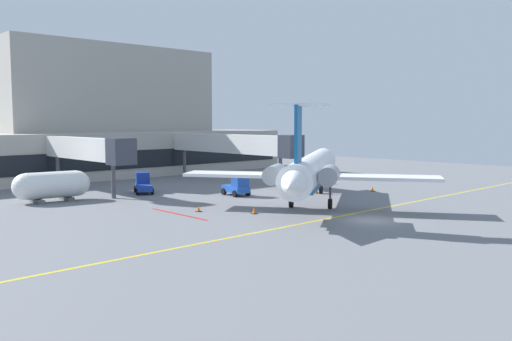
# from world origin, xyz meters

# --- Properties ---
(ground) EXTENTS (120.00, 120.00, 0.11)m
(ground) POSITION_xyz_m (-0.00, 0.00, -0.05)
(ground) COLOR slate
(terminal_building) EXTENTS (65.09, 13.37, 18.81)m
(terminal_building) POSITION_xyz_m (0.47, 47.24, 6.92)
(terminal_building) COLOR #ADA89E
(terminal_building) RESTS_ON ground
(jet_bridge_west) EXTENTS (2.40, 17.62, 6.16)m
(jet_bridge_west) POSITION_xyz_m (-8.72, 30.47, 4.78)
(jet_bridge_west) COLOR silver
(jet_bridge_west) RESTS_ON ground
(jet_bridge_east) EXTENTS (2.40, 23.28, 6.24)m
(jet_bridge_east) POSITION_xyz_m (9.82, 27.60, 4.87)
(jet_bridge_east) COLOR silver
(jet_bridge_east) RESTS_ON ground
(regional_jet) EXTENTS (25.06, 20.46, 9.13)m
(regional_jet) POSITION_xyz_m (1.58, 7.52, 3.41)
(regional_jet) COLOR white
(regional_jet) RESTS_ON ground
(baggage_tug) EXTENTS (3.18, 4.15, 2.19)m
(baggage_tug) POSITION_xyz_m (-4.26, 26.68, 0.99)
(baggage_tug) COLOR #19389E
(baggage_tug) RESTS_ON ground
(pushback_tractor) EXTENTS (2.29, 3.30, 2.37)m
(pushback_tractor) POSITION_xyz_m (1.70, 17.85, 1.04)
(pushback_tractor) COLOR #1E4CB2
(pushback_tractor) RESTS_ON ground
(fuel_tank) EXTENTS (7.35, 3.16, 2.94)m
(fuel_tank) POSITION_xyz_m (-14.23, 27.09, 1.62)
(fuel_tank) COLOR white
(fuel_tank) RESTS_ON ground
(marshaller) EXTENTS (0.77, 0.48, 2.00)m
(marshaller) POSITION_xyz_m (16.24, 19.33, 1.02)
(marshaller) COLOR #191E33
(marshaller) RESTS_ON ground
(safety_cone_alpha) EXTENTS (0.47, 0.47, 0.55)m
(safety_cone_alpha) POSITION_xyz_m (-7.40, 12.66, 0.25)
(safety_cone_alpha) COLOR orange
(safety_cone_alpha) RESTS_ON ground
(safety_cone_bravo) EXTENTS (0.47, 0.47, 0.55)m
(safety_cone_bravo) POSITION_xyz_m (-4.64, 8.51, 0.25)
(safety_cone_bravo) COLOR orange
(safety_cone_bravo) RESTS_ON ground
(safety_cone_charlie) EXTENTS (0.47, 0.47, 0.55)m
(safety_cone_charlie) POSITION_xyz_m (15.10, 10.16, 0.25)
(safety_cone_charlie) COLOR orange
(safety_cone_charlie) RESTS_ON ground
(safety_cone_delta) EXTENTS (0.47, 0.47, 0.55)m
(safety_cone_delta) POSITION_xyz_m (9.23, 13.39, 0.25)
(safety_cone_delta) COLOR orange
(safety_cone_delta) RESTS_ON ground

